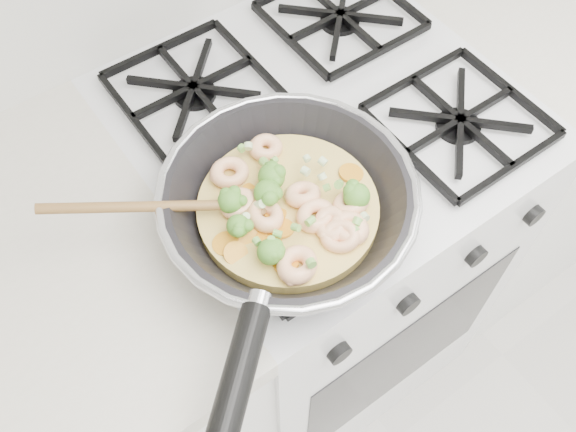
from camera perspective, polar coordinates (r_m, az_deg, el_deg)
stove at (r=1.39m, az=2.37°, el=-2.92°), size 0.60×0.60×0.92m
counter_right at (r=1.82m, az=23.30°, el=10.01°), size 1.00×0.60×0.90m
skillet at (r=0.84m, az=-0.13°, el=0.85°), size 0.46×0.41×0.10m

